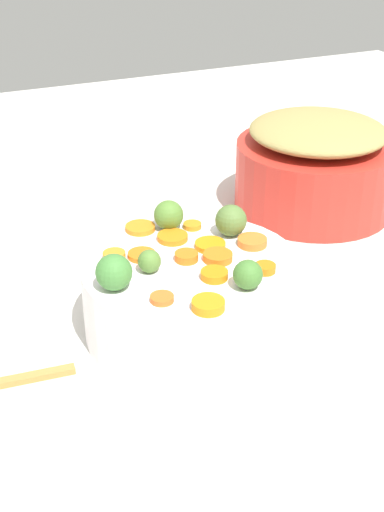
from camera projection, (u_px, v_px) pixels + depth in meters
tabletop at (173, 354)px, 0.88m from camera, size 2.40×2.40×0.02m
serving_bowl_carrots at (192, 297)px, 0.88m from camera, size 0.27×0.27×0.10m
metal_pot at (314, 176)px, 1.20m from camera, size 0.27×0.27×0.12m
stuffing_mound at (318, 131)px, 1.16m from camera, size 0.23×0.23×0.04m
carrot_slice_0 at (214, 275)px, 0.82m from camera, size 0.04×0.04×0.01m
carrot_slice_1 at (114, 256)px, 0.86m from camera, size 0.04×0.04×0.01m
carrot_slice_2 at (265, 268)px, 0.84m from camera, size 0.04×0.04×0.01m
carrot_slice_3 at (140, 228)px, 0.93m from camera, size 0.04×0.04×0.01m
carrot_slice_4 at (252, 242)px, 0.90m from camera, size 0.05×0.05×0.01m
carrot_slice_5 at (208, 305)px, 0.77m from camera, size 0.05×0.05×0.01m
carrot_slice_6 at (218, 257)px, 0.86m from camera, size 0.05×0.05×0.01m
carrot_slice_7 at (162, 298)px, 0.78m from camera, size 0.04×0.04×0.01m
carrot_slice_8 at (142, 255)px, 0.87m from camera, size 0.05×0.05×0.01m
carrot_slice_9 at (210, 245)px, 0.89m from camera, size 0.04×0.04×0.01m
carrot_slice_10 at (192, 226)px, 0.94m from camera, size 0.03×0.03×0.01m
carrot_slice_11 at (186, 257)px, 0.86m from camera, size 0.04×0.04×0.01m
carrot_slice_12 at (173, 237)px, 0.91m from camera, size 0.05×0.05×0.01m
brussels_sprout_0 at (149, 261)px, 0.83m from camera, size 0.03×0.03×0.03m
brussels_sprout_1 at (114, 272)px, 0.80m from camera, size 0.04×0.04×0.04m
brussels_sprout_2 at (231, 220)px, 0.91m from camera, size 0.04×0.04×0.04m
brussels_sprout_3 at (248, 275)px, 0.80m from camera, size 0.03×0.03×0.03m
brussels_sprout_4 at (169, 215)px, 0.93m from camera, size 0.04×0.04×0.04m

